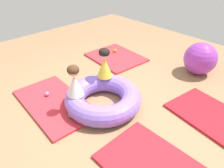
{
  "coord_description": "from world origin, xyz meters",
  "views": [
    {
      "loc": [
        2.13,
        -1.77,
        2.23
      ],
      "look_at": [
        0.02,
        0.21,
        0.34
      ],
      "focal_mm": 34.07,
      "sensor_mm": 36.0,
      "label": 1
    }
  ],
  "objects_px": {
    "play_ball_pink": "(47,94)",
    "exercise_ball_large": "(200,59)",
    "child_in_yellow": "(104,63)",
    "play_ball_orange": "(115,51)",
    "child_in_white": "(74,81)",
    "inflatable_cushion": "(103,98)",
    "play_ball_green": "(71,115)"
  },
  "relations": [
    {
      "from": "play_ball_pink",
      "to": "exercise_ball_large",
      "type": "bearing_deg",
      "value": 63.56
    },
    {
      "from": "child_in_yellow",
      "to": "play_ball_orange",
      "type": "xyz_separation_m",
      "value": [
        -1.03,
        1.24,
        -0.49
      ]
    },
    {
      "from": "child_in_white",
      "to": "exercise_ball_large",
      "type": "distance_m",
      "value": 2.64
    },
    {
      "from": "inflatable_cushion",
      "to": "play_ball_green",
      "type": "height_order",
      "value": "inflatable_cushion"
    },
    {
      "from": "play_ball_orange",
      "to": "play_ball_green",
      "type": "relative_size",
      "value": 0.92
    },
    {
      "from": "play_ball_green",
      "to": "child_in_yellow",
      "type": "bearing_deg",
      "value": 103.76
    },
    {
      "from": "play_ball_orange",
      "to": "play_ball_green",
      "type": "xyz_separation_m",
      "value": [
        1.25,
        -2.12,
        0.0
      ]
    },
    {
      "from": "play_ball_pink",
      "to": "play_ball_green",
      "type": "bearing_deg",
      "value": -0.62
    },
    {
      "from": "inflatable_cushion",
      "to": "exercise_ball_large",
      "type": "height_order",
      "value": "exercise_ball_large"
    },
    {
      "from": "play_ball_pink",
      "to": "inflatable_cushion",
      "type": "bearing_deg",
      "value": 33.98
    },
    {
      "from": "inflatable_cushion",
      "to": "play_ball_green",
      "type": "xyz_separation_m",
      "value": [
        -0.08,
        -0.57,
        -0.07
      ]
    },
    {
      "from": "play_ball_orange",
      "to": "exercise_ball_large",
      "type": "height_order",
      "value": "exercise_ball_large"
    },
    {
      "from": "child_in_yellow",
      "to": "play_ball_green",
      "type": "height_order",
      "value": "child_in_yellow"
    },
    {
      "from": "play_ball_pink",
      "to": "play_ball_green",
      "type": "height_order",
      "value": "play_ball_green"
    },
    {
      "from": "play_ball_green",
      "to": "exercise_ball_large",
      "type": "distance_m",
      "value": 2.8
    },
    {
      "from": "child_in_yellow",
      "to": "play_ball_green",
      "type": "distance_m",
      "value": 1.03
    },
    {
      "from": "inflatable_cushion",
      "to": "child_in_white",
      "type": "distance_m",
      "value": 0.59
    },
    {
      "from": "play_ball_pink",
      "to": "child_in_white",
      "type": "bearing_deg",
      "value": 15.99
    },
    {
      "from": "exercise_ball_large",
      "to": "child_in_yellow",
      "type": "bearing_deg",
      "value": -113.75
    },
    {
      "from": "child_in_yellow",
      "to": "exercise_ball_large",
      "type": "xyz_separation_m",
      "value": [
        0.81,
        1.85,
        -0.25
      ]
    },
    {
      "from": "play_ball_orange",
      "to": "play_ball_pink",
      "type": "xyz_separation_m",
      "value": [
        0.5,
        -2.11,
        -0.0
      ]
    },
    {
      "from": "inflatable_cushion",
      "to": "child_in_yellow",
      "type": "xyz_separation_m",
      "value": [
        -0.3,
        0.3,
        0.41
      ]
    },
    {
      "from": "inflatable_cushion",
      "to": "play_ball_orange",
      "type": "distance_m",
      "value": 2.04
    },
    {
      "from": "inflatable_cushion",
      "to": "child_in_white",
      "type": "bearing_deg",
      "value": -117.12
    },
    {
      "from": "inflatable_cushion",
      "to": "play_ball_green",
      "type": "distance_m",
      "value": 0.58
    },
    {
      "from": "child_in_white",
      "to": "inflatable_cushion",
      "type": "bearing_deg",
      "value": 91.85
    },
    {
      "from": "child_in_white",
      "to": "play_ball_pink",
      "type": "relative_size",
      "value": 6.5
    },
    {
      "from": "play_ball_pink",
      "to": "exercise_ball_large",
      "type": "relative_size",
      "value": 0.12
    },
    {
      "from": "inflatable_cushion",
      "to": "play_ball_orange",
      "type": "relative_size",
      "value": 15.03
    },
    {
      "from": "child_in_white",
      "to": "play_ball_green",
      "type": "bearing_deg",
      "value": -30.98
    },
    {
      "from": "child_in_white",
      "to": "play_ball_green",
      "type": "relative_size",
      "value": 5.59
    },
    {
      "from": "inflatable_cushion",
      "to": "exercise_ball_large",
      "type": "xyz_separation_m",
      "value": [
        0.51,
        2.15,
        0.17
      ]
    }
  ]
}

